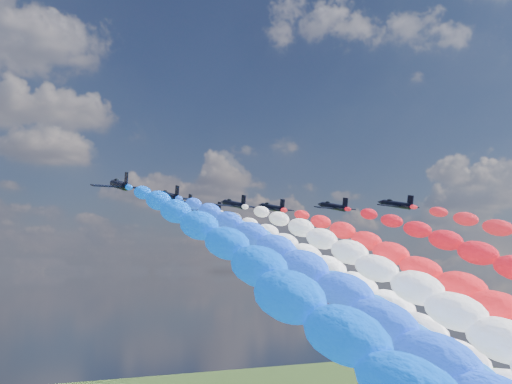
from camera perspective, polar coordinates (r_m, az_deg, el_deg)
jet_0 at (r=111.60m, az=-12.03°, el=0.62°), size 10.14×13.53×5.17m
trail_0 at (r=61.62m, az=1.59°, el=-10.46°), size 6.60×101.75×41.18m
jet_1 at (r=126.49m, az=-7.75°, el=-0.37°), size 9.74×13.25×5.17m
trail_1 at (r=78.30m, az=5.87°, el=-9.71°), size 6.60×101.75×41.18m
jet_2 at (r=139.95m, az=-6.53°, el=-1.03°), size 9.96×13.40×5.17m
trail_2 at (r=92.12m, az=5.70°, el=-9.32°), size 6.60×101.75×41.18m
jet_3 at (r=140.51m, az=-1.97°, el=-1.10°), size 9.72×13.23×5.17m
trail_3 at (r=95.21m, az=12.35°, el=-9.12°), size 6.60×101.75×41.18m
jet_4 at (r=154.04m, az=-3.99°, el=-1.61°), size 9.60×13.14×5.17m
trail_4 at (r=107.31m, az=7.71°, el=-8.97°), size 6.60×101.75×41.18m
jet_5 at (r=147.95m, az=1.44°, el=-1.40°), size 9.78×13.28×5.17m
trail_5 at (r=104.58m, az=16.11°, el=-8.81°), size 6.60×101.75×41.18m
jet_6 at (r=146.56m, az=6.91°, el=-1.30°), size 9.61×13.15×5.17m
jet_7 at (r=144.29m, az=12.38°, el=-1.09°), size 9.61×13.16×5.17m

